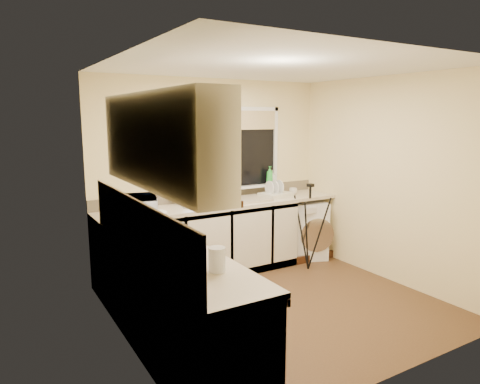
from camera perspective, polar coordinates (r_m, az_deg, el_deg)
The scene contains 33 objects.
floor at distance 4.80m, azimuth 5.04°, elevation -14.50°, with size 3.20×3.20×0.00m, color brown.
ceiling at distance 4.40m, azimuth 5.54°, elevation 16.01°, with size 3.20×3.20×0.00m, color white.
wall_back at distance 5.70m, azimuth -3.62°, elevation 2.28°, with size 3.20×3.20×0.00m, color #FBE6A7.
wall_front at distance 3.37m, azimuth 20.48°, elevation -3.66°, with size 3.20×3.20×0.00m, color #FBE6A7.
wall_left at distance 3.74m, azimuth -14.99°, elevation -2.06°, with size 3.00×3.00×0.00m, color #FBE6A7.
wall_right at distance 5.52m, azimuth 18.84°, elevation 1.52°, with size 3.00×3.00×0.00m, color #FBE6A7.
base_cabinet_back at distance 5.46m, azimuth -5.13°, elevation -6.61°, with size 2.55×0.60×0.86m, color silver.
base_cabinet_left at distance 3.80m, azimuth -8.67°, elevation -14.24°, with size 0.54×2.40×0.86m, color silver.
worktop_back at distance 5.50m, azimuth -2.15°, elevation -1.64°, with size 3.20×0.60×0.04m, color beige.
worktop_left at distance 3.64m, azimuth -8.85°, elevation -7.76°, with size 0.60×2.40×0.04m, color beige.
upper_cabinet at distance 3.29m, azimuth -10.56°, elevation 6.63°, with size 0.28×1.90×0.70m, color silver.
splashback_left at distance 3.49m, azimuth -13.36°, elevation -4.54°, with size 0.02×2.40×0.45m, color beige.
splashback_back at distance 5.73m, azimuth -3.53°, elevation -0.26°, with size 3.20×0.02×0.14m, color beige.
window_glass at distance 5.75m, azimuth -1.80°, elevation 5.61°, with size 1.50×0.02×1.00m, color black.
window_blind at distance 5.71m, azimuth -1.70°, elevation 9.35°, with size 1.50×0.02×0.25m, color tan.
windowsill at distance 5.76m, azimuth -1.51°, elevation 0.47°, with size 1.60×0.14×0.03m, color white.
sink at distance 5.59m, azimuth -0.35°, elevation -1.10°, with size 0.82×0.46×0.03m, color tan.
faucet at distance 5.72m, azimuth -1.26°, elevation 0.25°, with size 0.03×0.03×0.24m, color silver.
washing_machine at distance 6.27m, azimuth 8.31°, elevation -4.80°, with size 0.57×0.55×0.80m, color white.
laptop at distance 5.35m, azimuth -5.85°, elevation -1.11°, with size 0.39×0.37×0.24m.
kettle at distance 4.11m, azimuth -10.47°, elevation -4.03°, with size 0.15×0.15×0.20m, color silver.
dish_rack at distance 5.90m, azimuth 4.66°, elevation -0.38°, with size 0.40×0.30×0.06m, color beige.
tripod at distance 5.72m, azimuth 9.04°, elevation -4.53°, with size 0.56×0.56×1.13m, color black, non-canonical shape.
glass_jug at distance 3.09m, azimuth -3.03°, elevation -8.80°, with size 0.12×0.12×0.17m, color silver.
steel_jar at distance 3.64m, azimuth -10.11°, elevation -6.55°, with size 0.08×0.08×0.11m, color silver.
microwave at distance 4.44m, azimuth -13.16°, elevation -2.50°, with size 0.53×0.36×0.29m, color white.
plant_a at distance 5.49m, azimuth -6.61°, elevation 1.42°, with size 0.13×0.09×0.25m, color #999999.
plant_b at distance 5.62m, azimuth -3.69°, elevation 1.64°, with size 0.14×0.11×0.25m, color #999999.
plant_c at distance 5.71m, azimuth -1.47°, elevation 1.63°, with size 0.12×0.12×0.22m, color #999999.
soap_bottle_green at distance 6.05m, azimuth 3.90°, elevation 2.22°, with size 0.09×0.10×0.25m, color green.
soap_bottle_clear at distance 6.09m, azimuth 4.27°, elevation 1.98°, with size 0.08×0.09×0.19m, color #999999.
cup_back at distance 6.13m, azimuth 6.96°, elevation 0.12°, with size 0.11×0.11×0.09m, color silver.
cup_left at distance 3.43m, azimuth -7.76°, elevation -7.73°, with size 0.09×0.09×0.09m, color beige.
Camera 1 is at (-2.58, -3.53, 1.98)m, focal length 32.65 mm.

